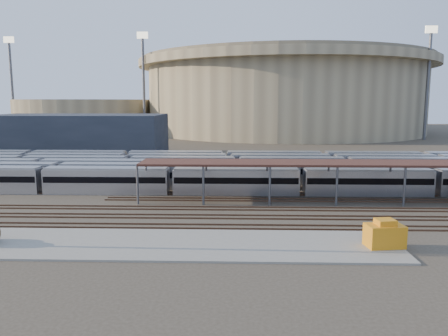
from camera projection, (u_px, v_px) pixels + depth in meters
ground at (198, 207)px, 55.48m from camera, size 420.00×420.00×0.00m
apron at (131, 244)px, 40.80m from camera, size 50.00×9.00×0.20m
subway_trains at (201, 170)px, 73.52m from camera, size 125.83×23.90×3.60m
inspection_shed at (365, 164)px, 58.01m from camera, size 60.30×6.00×5.30m
empty_tracks at (194, 216)px, 50.53m from camera, size 170.00×9.62×0.18m
stadium at (283, 94)px, 190.54m from camera, size 124.00×124.00×32.50m
secondary_arena at (84, 116)px, 184.69m from camera, size 56.00×56.00×14.00m
service_building at (79, 134)px, 110.13m from camera, size 42.00×20.00×10.00m
floodlight_0 at (144, 81)px, 161.95m from camera, size 4.00×1.00×38.40m
floodlight_1 at (12, 83)px, 173.50m from camera, size 4.00×1.00×38.40m
floodlight_2 at (428, 80)px, 149.01m from camera, size 4.00×1.00×38.40m
floodlight_3 at (207, 86)px, 210.73m from camera, size 4.00×1.00×38.40m
yellow_equipment at (384, 236)px, 39.59m from camera, size 3.54×2.49×2.05m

